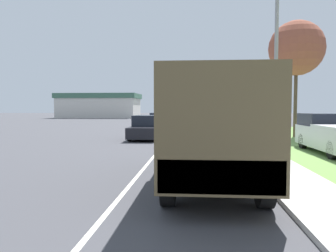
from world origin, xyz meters
TOP-DOWN VIEW (x-y plane):
  - ground_plane at (0.00, 40.00)m, footprint 180.00×180.00m
  - lane_centre_stripe at (0.00, 40.00)m, footprint 0.12×120.00m
  - sidewalk_right at (4.50, 40.00)m, footprint 1.80×120.00m
  - grass_strip_right at (8.90, 40.00)m, footprint 7.00×120.00m
  - military_truck at (2.19, 10.67)m, footprint 2.32×7.22m
  - car_nearest_ahead at (-1.48, 23.32)m, footprint 1.86×4.76m
  - car_second_ahead at (-1.49, 31.90)m, footprint 1.84×4.52m
  - car_third_ahead at (1.90, 47.25)m, footprint 1.80×4.29m
  - pickup_truck at (8.17, 17.17)m, footprint 1.99×5.45m
  - lamp_post at (4.56, 14.07)m, footprint 1.69×0.24m
  - tree_mid_right at (8.89, 25.46)m, footprint 3.84×3.84m
  - tree_far_right at (9.30, 38.30)m, footprint 4.25×4.25m
  - building_distant at (-18.07, 68.98)m, footprint 16.50×9.28m

SIDE VIEW (x-z plane):
  - ground_plane at x=0.00m, z-range 0.00..0.00m
  - lane_centre_stripe at x=0.00m, z-range 0.00..0.00m
  - grass_strip_right at x=8.90m, z-range 0.00..0.02m
  - sidewalk_right at x=4.50m, z-range 0.00..0.12m
  - car_third_ahead at x=1.90m, z-range -0.07..1.44m
  - car_nearest_ahead at x=-1.48m, z-range -0.08..1.51m
  - car_second_ahead at x=-1.49m, z-range -0.09..1.55m
  - pickup_truck at x=8.17m, z-range -0.01..1.78m
  - military_truck at x=2.19m, z-range 0.18..3.08m
  - building_distant at x=-18.07m, z-range 0.03..5.05m
  - lamp_post at x=4.56m, z-range 0.80..8.48m
  - tree_far_right at x=9.30m, z-range 1.33..8.25m
  - tree_mid_right at x=8.89m, z-range 2.17..10.36m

